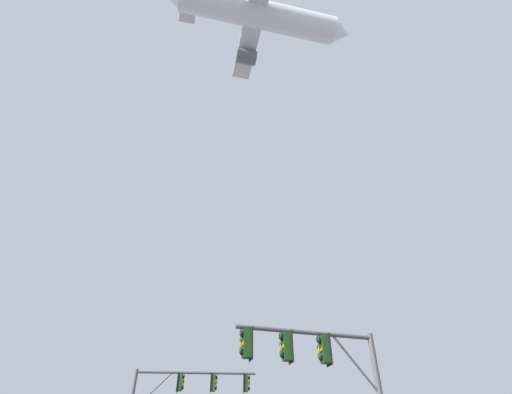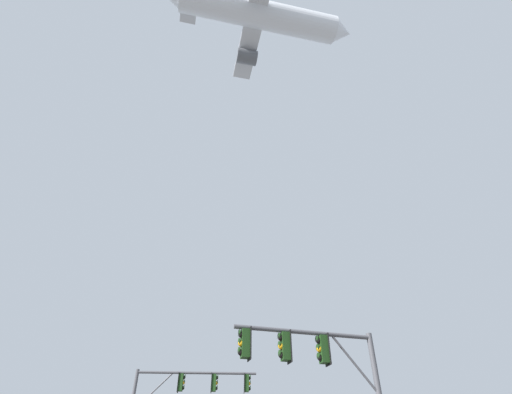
# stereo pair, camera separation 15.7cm
# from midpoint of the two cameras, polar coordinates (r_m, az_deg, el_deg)

# --- Properties ---
(signal_pole_near) EXTENTS (5.05, 1.16, 5.65)m
(signal_pole_near) POSITION_cam_midpoint_polar(r_m,az_deg,el_deg) (14.05, 9.97, -24.00)
(signal_pole_near) COLOR #4C4C51
(signal_pole_near) RESTS_ON ground
(airplane) EXTENTS (26.37, 20.37, 7.18)m
(airplane) POSITION_cam_midpoint_polar(r_m,az_deg,el_deg) (57.16, 0.66, 25.68)
(airplane) COLOR white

